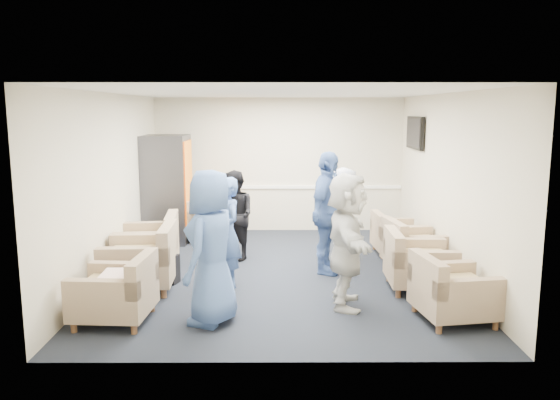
{
  "coord_description": "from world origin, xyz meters",
  "views": [
    {
      "loc": [
        -0.03,
        -8.03,
        2.45
      ],
      "look_at": [
        0.0,
        0.2,
        1.09
      ],
      "focal_mm": 35.0,
      "sensor_mm": 36.0,
      "label": 1
    }
  ],
  "objects_px": {
    "vending_machine": "(168,189)",
    "person_back_right": "(343,215)",
    "armchair_corner": "(206,222)",
    "person_mid_right": "(327,213)",
    "armchair_right_midnear": "(415,265)",
    "armchair_right_far": "(393,236)",
    "person_back_left": "(235,216)",
    "armchair_right_midfar": "(411,249)",
    "person_front_right": "(347,241)",
    "armchair_left_far": "(151,246)",
    "armchair_left_near": "(119,294)",
    "armchair_left_mid": "(144,262)",
    "person_front_left": "(211,248)",
    "person_mid_left": "(227,233)",
    "armchair_right_near": "(450,293)"
  },
  "relations": [
    {
      "from": "armchair_right_midfar",
      "to": "armchair_left_mid",
      "type": "bearing_deg",
      "value": 94.05
    },
    {
      "from": "vending_machine",
      "to": "person_front_left",
      "type": "relative_size",
      "value": 1.11
    },
    {
      "from": "armchair_left_near",
      "to": "person_front_right",
      "type": "relative_size",
      "value": 0.53
    },
    {
      "from": "armchair_right_midnear",
      "to": "person_front_right",
      "type": "distance_m",
      "value": 1.32
    },
    {
      "from": "armchair_corner",
      "to": "person_back_left",
      "type": "distance_m",
      "value": 1.64
    },
    {
      "from": "armchair_right_near",
      "to": "person_front_right",
      "type": "distance_m",
      "value": 1.36
    },
    {
      "from": "armchair_left_mid",
      "to": "armchair_right_far",
      "type": "relative_size",
      "value": 1.26
    },
    {
      "from": "armchair_right_near",
      "to": "person_mid_left",
      "type": "height_order",
      "value": "person_mid_left"
    },
    {
      "from": "armchair_left_near",
      "to": "person_front_left",
      "type": "xyz_separation_m",
      "value": [
        1.09,
        -0.02,
        0.56
      ]
    },
    {
      "from": "person_mid_right",
      "to": "armchair_left_far",
      "type": "bearing_deg",
      "value": 108.49
    },
    {
      "from": "armchair_left_far",
      "to": "person_mid_left",
      "type": "distance_m",
      "value": 1.58
    },
    {
      "from": "person_front_left",
      "to": "person_front_right",
      "type": "bearing_deg",
      "value": 127.48
    },
    {
      "from": "armchair_right_far",
      "to": "armchair_left_mid",
      "type": "bearing_deg",
      "value": 113.36
    },
    {
      "from": "armchair_left_far",
      "to": "person_back_right",
      "type": "distance_m",
      "value": 3.1
    },
    {
      "from": "armchair_left_mid",
      "to": "armchair_right_midnear",
      "type": "height_order",
      "value": "armchair_left_mid"
    },
    {
      "from": "person_mid_left",
      "to": "person_front_right",
      "type": "bearing_deg",
      "value": 36.96
    },
    {
      "from": "person_back_left",
      "to": "person_back_right",
      "type": "bearing_deg",
      "value": 51.05
    },
    {
      "from": "armchair_right_midnear",
      "to": "armchair_right_far",
      "type": "height_order",
      "value": "armchair_right_midnear"
    },
    {
      "from": "vending_machine",
      "to": "armchair_corner",
      "type": "bearing_deg",
      "value": 10.85
    },
    {
      "from": "person_back_right",
      "to": "armchair_left_far",
      "type": "bearing_deg",
      "value": 96.57
    },
    {
      "from": "armchair_left_near",
      "to": "armchair_left_mid",
      "type": "relative_size",
      "value": 0.9
    },
    {
      "from": "person_mid_left",
      "to": "person_back_right",
      "type": "height_order",
      "value": "person_mid_left"
    },
    {
      "from": "person_front_left",
      "to": "person_back_right",
      "type": "height_order",
      "value": "person_front_left"
    },
    {
      "from": "armchair_right_far",
      "to": "person_back_left",
      "type": "height_order",
      "value": "person_back_left"
    },
    {
      "from": "person_mid_right",
      "to": "armchair_right_near",
      "type": "bearing_deg",
      "value": -123.61
    },
    {
      "from": "vending_machine",
      "to": "person_front_left",
      "type": "xyz_separation_m",
      "value": [
        1.3,
        -4.03,
        -0.1
      ]
    },
    {
      "from": "person_back_right",
      "to": "armchair_left_mid",
      "type": "bearing_deg",
      "value": 114.18
    },
    {
      "from": "armchair_left_near",
      "to": "person_front_right",
      "type": "height_order",
      "value": "person_front_right"
    },
    {
      "from": "armchair_left_mid",
      "to": "person_mid_right",
      "type": "xyz_separation_m",
      "value": [
        2.59,
        0.77,
        0.55
      ]
    },
    {
      "from": "armchair_right_midfar",
      "to": "person_front_right",
      "type": "relative_size",
      "value": 0.56
    },
    {
      "from": "armchair_left_mid",
      "to": "person_front_right",
      "type": "bearing_deg",
      "value": 72.83
    },
    {
      "from": "armchair_right_midnear",
      "to": "person_back_left",
      "type": "distance_m",
      "value": 3.05
    },
    {
      "from": "armchair_right_midnear",
      "to": "person_front_right",
      "type": "bearing_deg",
      "value": 123.88
    },
    {
      "from": "armchair_right_midfar",
      "to": "armchair_corner",
      "type": "height_order",
      "value": "armchair_corner"
    },
    {
      "from": "armchair_left_near",
      "to": "person_front_left",
      "type": "bearing_deg",
      "value": 92.47
    },
    {
      "from": "armchair_left_mid",
      "to": "person_front_right",
      "type": "height_order",
      "value": "person_front_right"
    },
    {
      "from": "armchair_right_near",
      "to": "armchair_right_far",
      "type": "relative_size",
      "value": 1.2
    },
    {
      "from": "armchair_right_far",
      "to": "person_front_right",
      "type": "bearing_deg",
      "value": 153.42
    },
    {
      "from": "person_mid_left",
      "to": "person_mid_right",
      "type": "xyz_separation_m",
      "value": [
        1.44,
        0.64,
        0.15
      ]
    },
    {
      "from": "armchair_right_midfar",
      "to": "person_back_left",
      "type": "height_order",
      "value": "person_back_left"
    },
    {
      "from": "armchair_corner",
      "to": "person_mid_right",
      "type": "xyz_separation_m",
      "value": [
        2.11,
        -2.19,
        0.59
      ]
    },
    {
      "from": "armchair_right_midfar",
      "to": "person_mid_left",
      "type": "relative_size",
      "value": 0.62
    },
    {
      "from": "person_back_right",
      "to": "person_mid_right",
      "type": "height_order",
      "value": "person_mid_right"
    },
    {
      "from": "armchair_right_midnear",
      "to": "armchair_corner",
      "type": "bearing_deg",
      "value": 49.25
    },
    {
      "from": "armchair_left_far",
      "to": "armchair_right_midnear",
      "type": "distance_m",
      "value": 3.99
    },
    {
      "from": "person_front_right",
      "to": "armchair_left_near",
      "type": "bearing_deg",
      "value": 105.36
    },
    {
      "from": "armchair_right_midfar",
      "to": "armchair_right_far",
      "type": "relative_size",
      "value": 1.2
    },
    {
      "from": "vending_machine",
      "to": "armchair_right_midnear",
      "type": "bearing_deg",
      "value": -35.72
    },
    {
      "from": "vending_machine",
      "to": "person_back_right",
      "type": "xyz_separation_m",
      "value": [
        3.13,
        -1.36,
        -0.23
      ]
    },
    {
      "from": "armchair_left_mid",
      "to": "person_back_left",
      "type": "distance_m",
      "value": 1.93
    }
  ]
}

